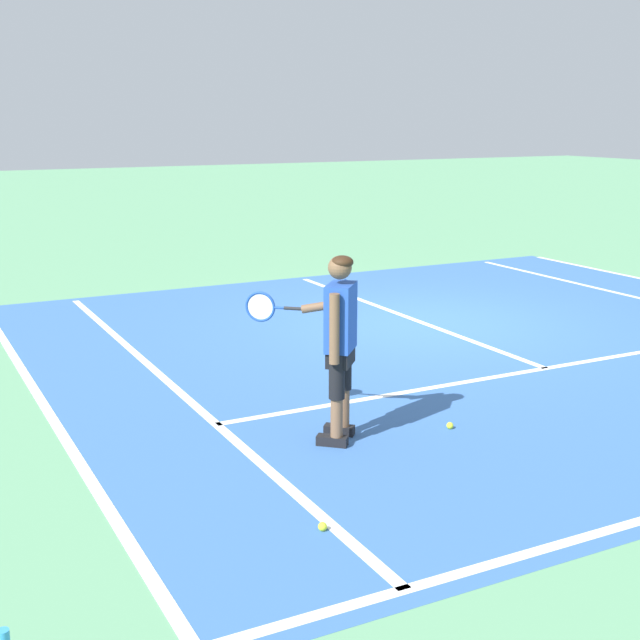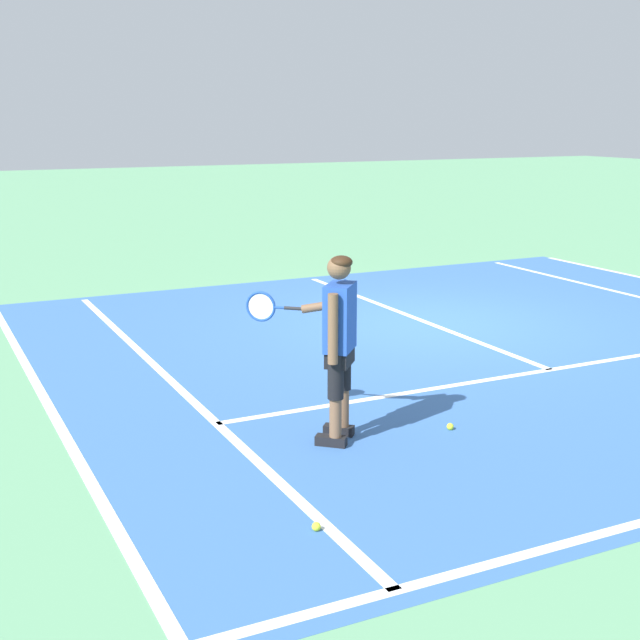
{
  "view_description": "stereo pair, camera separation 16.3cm",
  "coord_description": "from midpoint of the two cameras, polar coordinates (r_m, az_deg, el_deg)",
  "views": [
    {
      "loc": [
        -6.81,
        -10.01,
        2.89
      ],
      "look_at": [
        -3.25,
        -3.11,
        1.05
      ],
      "focal_mm": 48.29,
      "sensor_mm": 36.0,
      "label": 1
    },
    {
      "loc": [
        -6.67,
        -10.09,
        2.89
      ],
      "look_at": [
        -3.25,
        -3.11,
        1.05
      ],
      "focal_mm": 48.29,
      "sensor_mm": 36.0,
      "label": 2
    }
  ],
  "objects": [
    {
      "name": "tennis_ball_by_baseline",
      "position": [
        8.3,
        8.05,
        -6.94
      ],
      "size": [
        0.07,
        0.07,
        0.07
      ],
      "primitive_type": "sphere",
      "color": "#CCE02D",
      "rests_on": "ground"
    },
    {
      "name": "line_centre_service",
      "position": [
        12.93,
        4.93,
        0.39
      ],
      "size": [
        0.1,
        6.4,
        0.01
      ],
      "primitive_type": "cube",
      "color": "white",
      "rests_on": "ground"
    },
    {
      "name": "court_inner_surface",
      "position": [
        11.59,
        9.32,
        -1.27
      ],
      "size": [
        10.98,
        10.14,
        0.0
      ],
      "primitive_type": "cube",
      "color": "#3866A8",
      "rests_on": "ground"
    },
    {
      "name": "line_doubles_left",
      "position": [
        9.51,
        -18.48,
        -5.05
      ],
      "size": [
        0.1,
        9.74,
        0.01
      ],
      "primitive_type": "cube",
      "color": "white",
      "rests_on": "ground"
    },
    {
      "name": "line_singles_left",
      "position": [
        9.79,
        -10.51,
        -4.05
      ],
      "size": [
        0.1,
        9.74,
        0.01
      ],
      "primitive_type": "cube",
      "color": "white",
      "rests_on": "ground"
    },
    {
      "name": "line_service",
      "position": [
        10.45,
        14.3,
        -3.12
      ],
      "size": [
        8.23,
        0.1,
        0.01
      ],
      "primitive_type": "cube",
      "color": "white",
      "rests_on": "ground"
    },
    {
      "name": "tennis_player",
      "position": [
        7.67,
        0.57,
        -1.03
      ],
      "size": [
        0.78,
        1.14,
        1.71
      ],
      "color": "black",
      "rests_on": "ground"
    },
    {
      "name": "ground_plane",
      "position": [
        12.44,
        6.38,
        -0.18
      ],
      "size": [
        80.0,
        80.0,
        0.0
      ],
      "primitive_type": "plane",
      "color": "#609E70"
    },
    {
      "name": "tennis_ball_near_feet",
      "position": [
        6.33,
        -0.59,
        -13.53
      ],
      "size": [
        0.07,
        0.07,
        0.07
      ],
      "primitive_type": "sphere",
      "color": "#CCE02D",
      "rests_on": "ground"
    }
  ]
}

